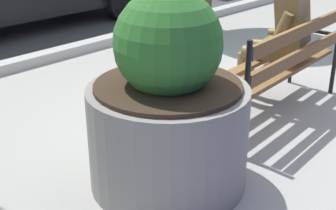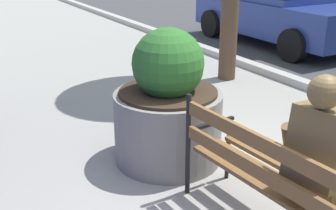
% 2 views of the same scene
% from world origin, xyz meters
% --- Properties ---
extents(ground_plane, '(80.00, 80.00, 0.00)m').
position_xyz_m(ground_plane, '(0.00, 0.00, 0.00)').
color(ground_plane, '#9E9B93').
extents(curb_stone, '(60.00, 0.20, 0.12)m').
position_xyz_m(curb_stone, '(0.00, 2.90, 0.06)').
color(curb_stone, '#B2AFA8').
rests_on(curb_stone, ground).
extents(park_bench, '(1.83, 0.64, 0.95)m').
position_xyz_m(park_bench, '(0.04, -0.08, 0.54)').
color(park_bench, brown).
rests_on(park_bench, ground).
extents(bronze_statue_seated, '(0.60, 0.85, 1.37)m').
position_xyz_m(bronze_statue_seated, '(0.27, 0.14, 0.67)').
color(bronze_statue_seated, brown).
rests_on(bronze_statue_seated, ground).
extents(concrete_planter, '(1.10, 1.10, 1.38)m').
position_xyz_m(concrete_planter, '(-1.49, -0.11, 0.56)').
color(concrete_planter, gray).
rests_on(concrete_planter, ground).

